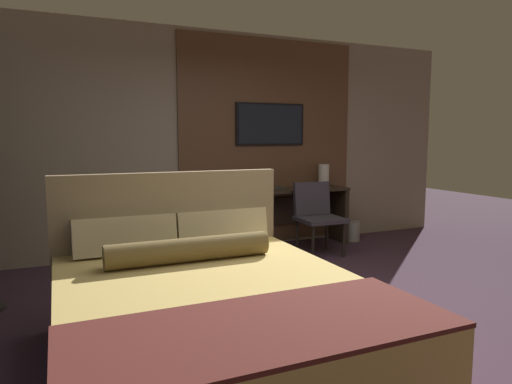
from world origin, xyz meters
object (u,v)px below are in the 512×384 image
Objects in this scene: desk at (276,207)px; tv at (270,124)px; bed at (210,318)px; book at (276,188)px; desk_chair at (317,211)px; waste_bin at (352,231)px; vase_tall at (324,175)px.

desk is 1.11m from tv.
bed is 9.48× the size of book.
desk_chair is at bearing -57.26° from desk.
book is 1.33m from waste_bin.
tv is 1.04m from vase_tall.
vase_tall is 0.89m from waste_bin.
tv reaches higher than desk.
tv is 3.52× the size of waste_bin.
vase_tall is at bearing 52.79° from desk_chair.
waste_bin is (2.97, 2.66, -0.20)m from bed.
waste_bin is at bearing -14.01° from tv.
tv reaches higher than book.
desk_chair is at bearing -56.26° from book.
tv is (0.00, 0.18, 1.10)m from desk.
tv is at bearing 117.11° from desk_chair.
desk_chair is at bearing -128.87° from vase_tall.
vase_tall is at bearing 3.30° from desk.
tv is at bearing 90.00° from desk.
book reaches higher than desk.
desk_chair is at bearing -154.73° from waste_bin.
bed is 3.13m from desk_chair.
tv is 4.21× the size of book.
bed is 3.87m from vase_tall.
tv is 0.86m from book.
desk_chair reaches higher than book.
bed reaches higher than book.
desk_chair reaches higher than waste_bin.
vase_tall is (0.44, 0.55, 0.40)m from desk_chair.
bed is at bearing -123.34° from book.
tv is 1.33m from desk_chair.
bed is 3.70m from tv.
waste_bin is at bearing -4.87° from book.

